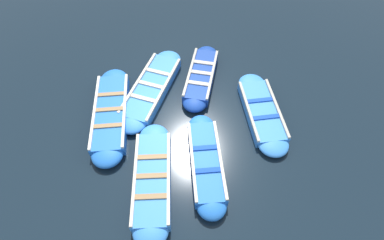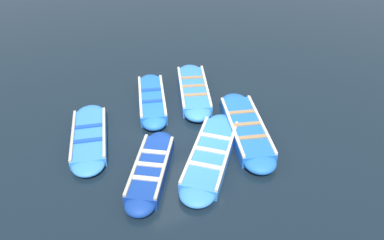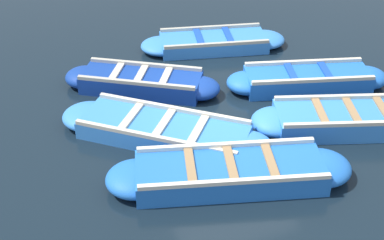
# 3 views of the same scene
# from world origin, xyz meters

# --- Properties ---
(ground_plane) EXTENTS (120.00, 120.00, 0.00)m
(ground_plane) POSITION_xyz_m (0.00, 0.00, 0.00)
(ground_plane) COLOR black
(boat_mid_row) EXTENTS (2.00, 4.01, 0.43)m
(boat_mid_row) POSITION_xyz_m (-1.98, 0.86, 0.19)
(boat_mid_row) COLOR blue
(boat_mid_row) RESTS_ON ground
(boat_inner_gap) EXTENTS (2.39, 3.12, 0.42)m
(boat_inner_gap) POSITION_xyz_m (1.28, 1.30, 0.18)
(boat_inner_gap) COLOR navy
(boat_inner_gap) RESTS_ON ground
(boat_broadside) EXTENTS (1.70, 3.49, 0.36)m
(boat_broadside) POSITION_xyz_m (2.47, -0.83, 0.15)
(boat_broadside) COLOR #3884E0
(boat_broadside) RESTS_ON ground
(boat_end_of_row) EXTENTS (3.27, 3.60, 0.38)m
(boat_end_of_row) POSITION_xyz_m (-0.47, 1.43, 0.16)
(boat_end_of_row) COLOR #3884E0
(boat_end_of_row) RESTS_ON ground
(boat_tucked) EXTENTS (1.70, 3.39, 0.43)m
(boat_tucked) POSITION_xyz_m (0.10, -1.86, 0.19)
(boat_tucked) COLOR blue
(boat_tucked) RESTS_ON ground
(boat_far_corner) EXTENTS (2.03, 3.70, 0.44)m
(boat_far_corner) POSITION_xyz_m (-1.44, -1.80, 0.19)
(boat_far_corner) COLOR #3884E0
(boat_far_corner) RESTS_ON ground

